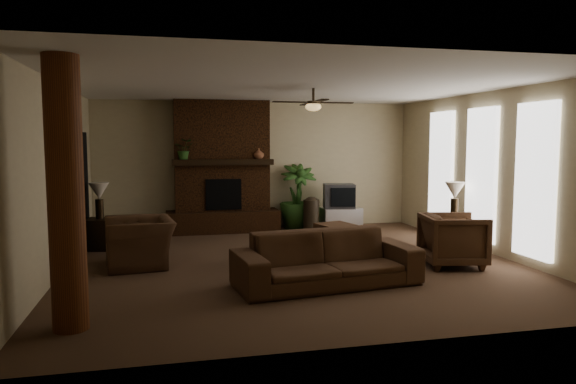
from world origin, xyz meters
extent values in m
plane|color=brown|center=(0.00, 0.00, 0.00)|extent=(7.00, 7.00, 0.00)
plane|color=silver|center=(0.00, 0.00, 2.80)|extent=(7.00, 7.00, 0.00)
plane|color=#C2B38D|center=(0.00, 3.50, 1.40)|extent=(7.00, 0.00, 7.00)
plane|color=#C2B38D|center=(0.00, -3.50, 1.40)|extent=(7.00, 0.00, 7.00)
plane|color=#C2B38D|center=(-3.50, 0.00, 1.40)|extent=(0.00, 7.00, 7.00)
plane|color=#C2B38D|center=(3.50, 0.00, 1.40)|extent=(0.00, 7.00, 7.00)
cube|color=#422411|center=(-0.80, 3.25, 1.40)|extent=(2.00, 0.50, 2.80)
cube|color=#422411|center=(-0.80, 3.15, 0.23)|extent=(2.40, 0.70, 0.45)
cube|color=black|center=(-0.80, 2.99, 0.82)|extent=(0.75, 0.04, 0.65)
cube|color=black|center=(-0.80, 2.97, 1.50)|extent=(2.10, 0.28, 0.12)
cube|color=white|center=(3.45, 1.60, 1.35)|extent=(0.08, 0.85, 2.35)
cube|color=white|center=(3.45, 0.20, 1.35)|extent=(0.08, 0.85, 2.35)
cube|color=white|center=(3.45, -1.20, 1.35)|extent=(0.08, 0.85, 2.35)
cylinder|color=brown|center=(-2.95, -2.40, 1.40)|extent=(0.36, 0.36, 2.80)
cube|color=black|center=(-3.44, 1.80, 1.05)|extent=(0.10, 1.00, 2.10)
cylinder|color=black|center=(0.40, 0.30, 2.68)|extent=(0.04, 0.04, 0.24)
cylinder|color=black|center=(0.40, 0.30, 2.56)|extent=(0.20, 0.20, 0.06)
ellipsoid|color=#F2BF72|center=(0.40, 0.30, 2.50)|extent=(0.26, 0.26, 0.14)
cube|color=black|center=(0.80, 0.30, 2.57)|extent=(0.55, 0.12, 0.01)
cube|color=black|center=(0.00, 0.30, 2.57)|extent=(0.55, 0.12, 0.01)
cube|color=black|center=(0.40, 0.70, 2.57)|extent=(0.12, 0.55, 0.01)
cube|color=black|center=(0.40, -0.10, 2.57)|extent=(0.12, 0.55, 0.01)
imported|color=#4B3220|center=(0.12, -1.40, 0.48)|extent=(2.54, 1.03, 0.97)
imported|color=#4B3220|center=(-2.39, 0.34, 0.50)|extent=(0.88, 1.22, 0.99)
imported|color=#4B3220|center=(2.37, -0.78, 0.45)|extent=(0.97, 1.01, 0.90)
cube|color=black|center=(0.01, -0.02, 0.40)|extent=(1.20, 0.70, 0.06)
cube|color=black|center=(-0.49, -0.27, 0.18)|extent=(0.07, 0.07, 0.37)
cube|color=black|center=(0.51, -0.27, 0.18)|extent=(0.07, 0.07, 0.37)
cube|color=black|center=(-0.49, 0.23, 0.18)|extent=(0.07, 0.07, 0.37)
cube|color=black|center=(0.51, 0.23, 0.18)|extent=(0.07, 0.07, 0.37)
cube|color=#4B3220|center=(1.09, 1.21, 0.20)|extent=(0.74, 0.74, 0.40)
cube|color=#BAB9BC|center=(1.70, 2.71, 0.25)|extent=(0.86, 0.52, 0.50)
cube|color=#3A3A3D|center=(1.65, 2.68, 0.76)|extent=(0.73, 0.62, 0.52)
cube|color=black|center=(1.65, 2.42, 0.76)|extent=(0.52, 0.13, 0.40)
cylinder|color=#32281C|center=(1.02, 2.62, 0.35)|extent=(0.34, 0.34, 0.70)
sphere|color=#32281C|center=(1.02, 2.62, 0.60)|extent=(0.34, 0.34, 0.34)
imported|color=#2F5622|center=(0.85, 3.15, 0.40)|extent=(0.94, 1.51, 0.80)
cube|color=black|center=(-3.15, 1.81, 0.28)|extent=(0.60, 0.60, 0.55)
cylinder|color=black|center=(-3.15, 1.85, 0.73)|extent=(0.18, 0.18, 0.35)
cone|color=silver|center=(-3.15, 1.85, 1.05)|extent=(0.45, 0.45, 0.30)
cube|color=black|center=(3.15, 0.48, 0.28)|extent=(0.58, 0.58, 0.55)
cylinder|color=black|center=(3.15, 0.54, 0.73)|extent=(0.14, 0.14, 0.35)
cone|color=silver|center=(3.15, 0.54, 1.05)|extent=(0.37, 0.37, 0.30)
imported|color=#2F5622|center=(-1.60, 3.01, 1.72)|extent=(0.41, 0.45, 0.33)
imported|color=#91583A|center=(-0.04, 3.00, 1.67)|extent=(0.28, 0.28, 0.22)
imported|color=#999999|center=(-0.23, 0.02, 0.57)|extent=(0.20, 0.13, 0.29)
imported|color=#999999|center=(0.21, -0.15, 0.58)|extent=(0.21, 0.08, 0.29)
camera|label=1|loc=(-1.94, -8.06, 1.95)|focal=32.81mm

